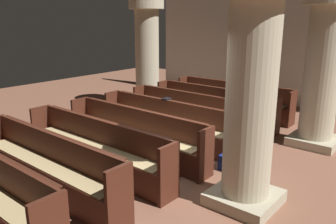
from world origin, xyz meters
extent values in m
plane|color=brown|center=(0.00, 0.00, 0.00)|extent=(19.20, 19.20, 0.00)
cube|color=silver|center=(0.00, 6.08, 2.25)|extent=(10.00, 0.16, 4.50)
cube|color=#4C2316|center=(-0.87, 3.96, 0.43)|extent=(3.33, 0.38, 0.05)
cube|color=#4C2316|center=(-0.87, 4.12, 0.68)|extent=(3.33, 0.04, 0.45)
cube|color=#411E13|center=(-0.87, 4.17, 0.89)|extent=(3.19, 0.06, 0.02)
cube|color=#442014|center=(-2.56, 3.96, 0.45)|extent=(0.06, 0.44, 0.90)
cube|color=#442014|center=(0.82, 3.96, 0.45)|extent=(0.06, 0.44, 0.90)
cube|color=#482115|center=(-0.87, 3.78, 0.22)|extent=(3.33, 0.03, 0.39)
cube|color=tan|center=(-0.87, 3.94, 0.47)|extent=(3.06, 0.32, 0.03)
cube|color=#4C2316|center=(-0.87, 3.00, 0.43)|extent=(3.33, 0.38, 0.05)
cube|color=#4C2316|center=(-0.87, 3.16, 0.68)|extent=(3.33, 0.04, 0.45)
cube|color=#411E13|center=(-0.87, 3.21, 0.89)|extent=(3.19, 0.06, 0.02)
cube|color=#442014|center=(-2.56, 3.00, 0.45)|extent=(0.06, 0.44, 0.90)
cube|color=#442014|center=(0.82, 3.00, 0.45)|extent=(0.06, 0.44, 0.90)
cube|color=#482115|center=(-0.87, 2.82, 0.22)|extent=(3.33, 0.03, 0.39)
cube|color=tan|center=(-0.87, 2.98, 0.47)|extent=(3.06, 0.32, 0.03)
cube|color=#4C2316|center=(-0.87, 2.03, 0.43)|extent=(3.33, 0.38, 0.05)
cube|color=#4C2316|center=(-0.87, 2.20, 0.68)|extent=(3.33, 0.04, 0.45)
cube|color=#411E13|center=(-0.87, 2.25, 0.89)|extent=(3.19, 0.06, 0.02)
cube|color=#442014|center=(-2.56, 2.03, 0.45)|extent=(0.06, 0.44, 0.90)
cube|color=#442014|center=(0.82, 2.03, 0.45)|extent=(0.06, 0.44, 0.90)
cube|color=#482115|center=(-0.87, 1.86, 0.22)|extent=(3.33, 0.03, 0.39)
cube|color=tan|center=(-0.87, 2.01, 0.47)|extent=(3.06, 0.32, 0.03)
cube|color=#4C2316|center=(-0.87, 1.07, 0.43)|extent=(3.33, 0.38, 0.05)
cube|color=#4C2316|center=(-0.87, 1.24, 0.68)|extent=(3.33, 0.04, 0.45)
cube|color=#411E13|center=(-0.87, 1.29, 0.89)|extent=(3.19, 0.06, 0.02)
cube|color=#442014|center=(-2.56, 1.07, 0.45)|extent=(0.06, 0.44, 0.90)
cube|color=#442014|center=(0.82, 1.07, 0.45)|extent=(0.06, 0.44, 0.90)
cube|color=#482115|center=(-0.87, 0.90, 0.22)|extent=(3.33, 0.03, 0.39)
cube|color=tan|center=(-0.87, 1.05, 0.47)|extent=(3.06, 0.32, 0.03)
cube|color=#4C2316|center=(-0.87, 0.11, 0.43)|extent=(3.33, 0.38, 0.05)
cube|color=#4C2316|center=(-0.87, 0.28, 0.68)|extent=(3.33, 0.05, 0.45)
cube|color=#411E13|center=(-0.87, 0.32, 0.89)|extent=(3.19, 0.06, 0.02)
cube|color=#442014|center=(-2.56, 0.11, 0.45)|extent=(0.06, 0.44, 0.90)
cube|color=#442014|center=(0.82, 0.11, 0.45)|extent=(0.06, 0.44, 0.90)
cube|color=#482115|center=(-0.87, -0.07, 0.22)|extent=(3.33, 0.03, 0.39)
cube|color=tan|center=(-0.87, 0.09, 0.47)|extent=(3.06, 0.32, 0.03)
cube|color=#4C2316|center=(-0.87, -0.85, 0.43)|extent=(3.33, 0.38, 0.05)
cube|color=#4C2316|center=(-0.87, -0.68, 0.68)|extent=(3.33, 0.04, 0.45)
cube|color=#411E13|center=(-0.87, -0.64, 0.89)|extent=(3.19, 0.06, 0.02)
cube|color=#442014|center=(-2.56, -0.85, 0.45)|extent=(0.06, 0.44, 0.90)
cube|color=#442014|center=(0.82, -0.85, 0.45)|extent=(0.06, 0.44, 0.90)
cube|color=#482115|center=(-0.87, -1.03, 0.22)|extent=(3.33, 0.03, 0.39)
cube|color=tan|center=(-0.87, -0.87, 0.47)|extent=(3.06, 0.32, 0.03)
cube|color=#4C2316|center=(-0.87, -1.81, 0.43)|extent=(3.33, 0.38, 0.05)
cube|color=#4C2316|center=(-0.87, -1.65, 0.68)|extent=(3.33, 0.04, 0.45)
cube|color=#411E13|center=(-0.87, -1.60, 0.89)|extent=(3.19, 0.06, 0.02)
cube|color=#442014|center=(0.82, -1.81, 0.45)|extent=(0.06, 0.44, 0.90)
cube|color=#482115|center=(-0.87, -1.99, 0.22)|extent=(3.33, 0.03, 0.39)
cube|color=tan|center=(-0.87, -1.83, 0.47)|extent=(3.06, 0.32, 0.03)
cube|color=tan|center=(1.70, 3.01, 0.09)|extent=(0.96, 0.96, 0.18)
cylinder|color=#BCB293|center=(1.70, 3.01, 1.54)|extent=(0.71, 0.71, 2.71)
cube|color=tan|center=(-3.39, 3.22, 0.09)|extent=(0.96, 0.96, 0.18)
cylinder|color=#BCB293|center=(-3.39, 3.22, 1.54)|extent=(0.71, 0.71, 2.71)
cylinder|color=beige|center=(-3.39, 3.22, 3.04)|extent=(1.03, 1.03, 0.30)
cube|color=tan|center=(1.70, -0.17, 0.09)|extent=(0.93, 0.93, 0.18)
cylinder|color=#BCB293|center=(1.70, -0.17, 1.54)|extent=(0.69, 0.69, 2.71)
cube|color=brown|center=(-0.40, 4.95, 0.03)|extent=(0.45, 0.45, 0.06)
cube|color=brown|center=(-0.40, 4.95, 0.47)|extent=(0.28, 0.28, 0.95)
cube|color=brown|center=(-0.40, 4.95, 1.01)|extent=(0.48, 0.35, 0.15)
cube|color=black|center=(-1.01, 1.28, 0.92)|extent=(0.15, 0.19, 0.03)
cube|color=navy|center=(0.97, 0.70, 0.14)|extent=(0.37, 0.28, 0.28)
camera|label=1|loc=(3.74, -4.38, 2.64)|focal=36.82mm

